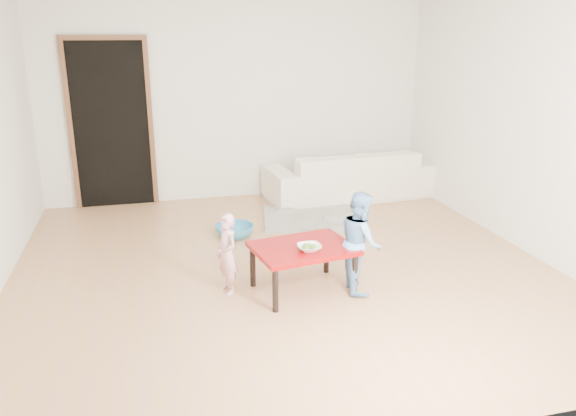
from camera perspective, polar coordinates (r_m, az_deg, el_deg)
name	(u,v)px	position (r m, az deg, el deg)	size (l,w,h in m)	color
floor	(283,266)	(5.41, -0.52, -5.95)	(5.00, 5.00, 0.01)	tan
back_wall	(237,100)	(7.46, -5.16, 10.91)	(5.00, 0.02, 2.60)	white
right_wall	(527,121)	(6.12, 23.10, 8.11)	(0.02, 5.00, 2.60)	white
doorway	(111,126)	(7.40, -17.51, 7.97)	(1.02, 0.08, 2.11)	brown
sofa	(349,174)	(7.56, 6.19, 3.43)	(2.20, 0.86, 0.64)	white
cushion	(323,167)	(7.26, 3.58, 4.16)	(0.41, 0.37, 0.11)	orange
red_table	(303,268)	(4.86, 1.52, -6.15)	(0.83, 0.62, 0.41)	maroon
bowl	(309,248)	(4.67, 2.17, -4.06)	(0.20, 0.20, 0.05)	white
broccoli	(309,247)	(4.67, 2.17, -4.01)	(0.12, 0.12, 0.06)	#2D5919
child_pink	(227,254)	(4.81, -6.21, -4.66)	(0.26, 0.17, 0.70)	#DA6375
child_blue	(360,242)	(4.84, 7.37, -3.42)	(0.43, 0.33, 0.88)	#5D9AD8
basin	(235,231)	(6.17, -5.45, -2.33)	(0.42, 0.42, 0.13)	teal
blanket	(309,218)	(6.69, 2.18, -1.03)	(1.07, 0.89, 0.05)	#9E978B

